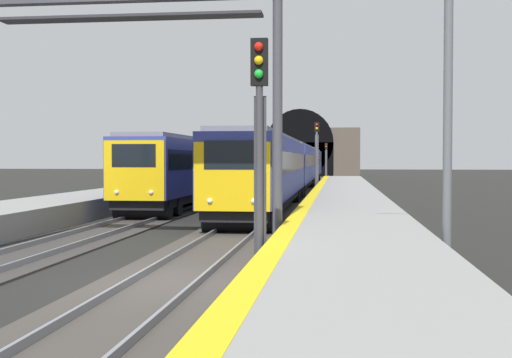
% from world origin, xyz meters
% --- Properties ---
extents(ground_plane, '(320.00, 320.00, 0.00)m').
position_xyz_m(ground_plane, '(0.00, 0.00, 0.00)').
color(ground_plane, black).
extents(platform_right, '(112.00, 3.75, 0.91)m').
position_xyz_m(platform_right, '(0.00, -3.96, 0.46)').
color(platform_right, gray).
rests_on(platform_right, ground_plane).
extents(platform_right_edge_strip, '(112.00, 0.50, 0.01)m').
position_xyz_m(platform_right_edge_strip, '(0.00, -2.33, 0.92)').
color(platform_right_edge_strip, yellow).
rests_on(platform_right_edge_strip, platform_right).
extents(track_main_line, '(160.00, 3.16, 0.21)m').
position_xyz_m(track_main_line, '(0.00, 0.00, 0.04)').
color(track_main_line, '#423D38').
rests_on(track_main_line, ground_plane).
extents(train_main_approaching, '(63.70, 2.78, 3.83)m').
position_xyz_m(train_main_approaching, '(39.98, -0.00, 2.19)').
color(train_main_approaching, navy).
rests_on(train_main_approaching, ground_plane).
extents(train_adjacent_platform, '(40.86, 2.74, 3.83)m').
position_xyz_m(train_adjacent_platform, '(33.31, 4.87, 2.19)').
color(train_adjacent_platform, navy).
rests_on(train_adjacent_platform, ground_plane).
extents(railway_signal_near, '(0.39, 0.38, 5.37)m').
position_xyz_m(railway_signal_near, '(0.91, -1.84, 3.24)').
color(railway_signal_near, '#38383D').
rests_on(railway_signal_near, ground_plane).
extents(railway_signal_mid, '(0.39, 0.38, 5.62)m').
position_xyz_m(railway_signal_mid, '(39.48, -1.84, 3.27)').
color(railway_signal_mid, '#4C4C54').
rests_on(railway_signal_mid, ground_plane).
extents(railway_signal_far, '(0.39, 0.38, 4.91)m').
position_xyz_m(railway_signal_far, '(78.68, -1.84, 2.89)').
color(railway_signal_far, '#4C4C54').
rests_on(railway_signal_far, ground_plane).
extents(overhead_signal_gantry, '(0.70, 8.92, 7.57)m').
position_xyz_m(overhead_signal_gantry, '(4.85, 2.44, 5.71)').
color(overhead_signal_gantry, '#3F3F47').
rests_on(overhead_signal_gantry, ground_plane).
extents(tunnel_portal, '(2.75, 18.55, 10.48)m').
position_xyz_m(tunnel_portal, '(90.87, 2.44, 3.80)').
color(tunnel_portal, '#51473D').
rests_on(tunnel_portal, ground_plane).
extents(catenary_mast_near, '(0.22, 1.77, 7.33)m').
position_xyz_m(catenary_mast_near, '(2.77, -6.21, 3.75)').
color(catenary_mast_near, '#595B60').
rests_on(catenary_mast_near, ground_plane).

